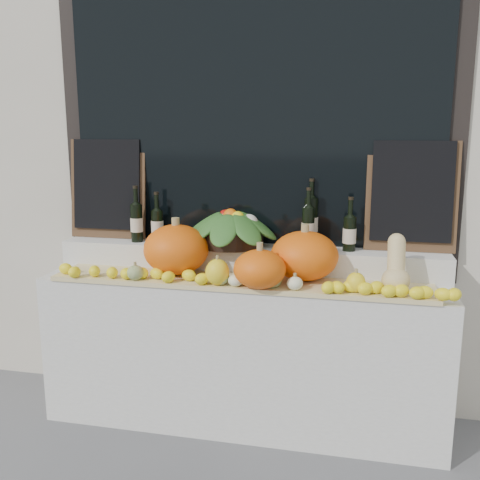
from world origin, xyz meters
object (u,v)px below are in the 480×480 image
butternut_squash (396,267)px  wine_bottle_tall (311,222)px  pumpkin_left (176,249)px  produce_bowl (231,227)px  pumpkin_right (305,256)px

butternut_squash → wine_bottle_tall: (-0.47, 0.36, 0.16)m
pumpkin_left → produce_bowl: produce_bowl is taller
produce_bowl → wine_bottle_tall: bearing=9.3°
wine_bottle_tall → pumpkin_right: bearing=-92.1°
produce_bowl → wine_bottle_tall: (0.47, 0.08, 0.04)m
pumpkin_left → wine_bottle_tall: bearing=20.8°
pumpkin_left → pumpkin_right: pumpkin_left is taller
pumpkin_left → produce_bowl: 0.35m
butternut_squash → wine_bottle_tall: 0.61m
pumpkin_right → produce_bowl: 0.50m
pumpkin_right → produce_bowl: size_ratio=0.63×
pumpkin_right → butternut_squash: (0.48, -0.11, -0.01)m
butternut_squash → produce_bowl: (-0.93, 0.28, 0.12)m
pumpkin_left → pumpkin_right: (0.73, 0.03, -0.01)m
produce_bowl → pumpkin_left: bearing=-143.0°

